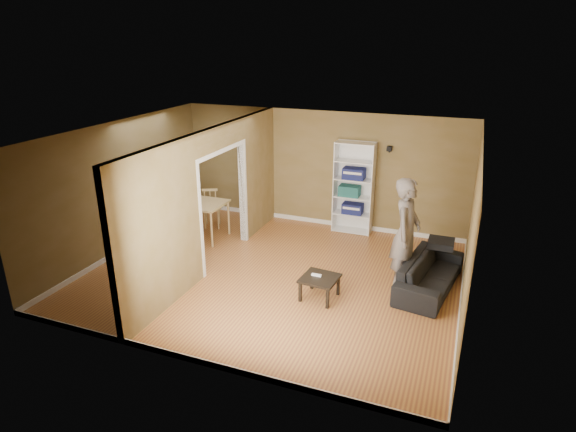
{
  "coord_description": "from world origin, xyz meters",
  "views": [
    {
      "loc": [
        3.08,
        -7.26,
        4.11
      ],
      "look_at": [
        0.2,
        0.2,
        1.1
      ],
      "focal_mm": 30.0,
      "sensor_mm": 36.0,
      "label": 1
    }
  ],
  "objects_px": {
    "dining_table": "(195,205)",
    "person": "(407,224)",
    "chair_near": "(186,225)",
    "chair_far": "(212,207)",
    "chair_left": "(169,212)",
    "sofa": "(430,269)",
    "coffee_table": "(320,280)",
    "bookshelf": "(354,187)"
  },
  "relations": [
    {
      "from": "chair_far",
      "to": "coffee_table",
      "type": "bearing_deg",
      "value": 122.35
    },
    {
      "from": "person",
      "to": "chair_near",
      "type": "distance_m",
      "value": 4.42
    },
    {
      "from": "sofa",
      "to": "chair_near",
      "type": "xyz_separation_m",
      "value": [
        -4.84,
        -0.03,
        0.13
      ]
    },
    {
      "from": "person",
      "to": "chair_left",
      "type": "distance_m",
      "value": 5.32
    },
    {
      "from": "bookshelf",
      "to": "dining_table",
      "type": "xyz_separation_m",
      "value": [
        -3.06,
        -1.57,
        -0.29
      ]
    },
    {
      "from": "dining_table",
      "to": "chair_far",
      "type": "bearing_deg",
      "value": 88.48
    },
    {
      "from": "chair_left",
      "to": "chair_near",
      "type": "distance_m",
      "value": 1.08
    },
    {
      "from": "sofa",
      "to": "dining_table",
      "type": "bearing_deg",
      "value": 92.95
    },
    {
      "from": "sofa",
      "to": "chair_left",
      "type": "xyz_separation_m",
      "value": [
        -5.7,
        0.62,
        0.07
      ]
    },
    {
      "from": "bookshelf",
      "to": "chair_near",
      "type": "bearing_deg",
      "value": -144.05
    },
    {
      "from": "bookshelf",
      "to": "dining_table",
      "type": "bearing_deg",
      "value": -152.84
    },
    {
      "from": "dining_table",
      "to": "person",
      "type": "bearing_deg",
      "value": -7.11
    },
    {
      "from": "chair_near",
      "to": "chair_far",
      "type": "bearing_deg",
      "value": 108.42
    },
    {
      "from": "chair_left",
      "to": "dining_table",
      "type": "bearing_deg",
      "value": 70.35
    },
    {
      "from": "chair_left",
      "to": "chair_near",
      "type": "xyz_separation_m",
      "value": [
        0.86,
        -0.65,
        0.07
      ]
    },
    {
      "from": "chair_far",
      "to": "person",
      "type": "bearing_deg",
      "value": 141.15
    },
    {
      "from": "sofa",
      "to": "chair_near",
      "type": "bearing_deg",
      "value": 99.6
    },
    {
      "from": "sofa",
      "to": "dining_table",
      "type": "height_order",
      "value": "dining_table"
    },
    {
      "from": "dining_table",
      "to": "chair_near",
      "type": "distance_m",
      "value": 0.62
    },
    {
      "from": "person",
      "to": "dining_table",
      "type": "height_order",
      "value": "person"
    },
    {
      "from": "bookshelf",
      "to": "coffee_table",
      "type": "distance_m",
      "value": 3.2
    },
    {
      "from": "sofa",
      "to": "coffee_table",
      "type": "distance_m",
      "value": 1.94
    },
    {
      "from": "sofa",
      "to": "chair_near",
      "type": "relative_size",
      "value": 1.93
    },
    {
      "from": "sofa",
      "to": "coffee_table",
      "type": "height_order",
      "value": "sofa"
    },
    {
      "from": "chair_near",
      "to": "chair_left",
      "type": "bearing_deg",
      "value": 157.06
    },
    {
      "from": "coffee_table",
      "to": "chair_near",
      "type": "distance_m",
      "value": 3.32
    },
    {
      "from": "coffee_table",
      "to": "chair_far",
      "type": "bearing_deg",
      "value": 146.2
    },
    {
      "from": "sofa",
      "to": "chair_far",
      "type": "distance_m",
      "value": 5.07
    },
    {
      "from": "person",
      "to": "chair_left",
      "type": "bearing_deg",
      "value": 89.96
    },
    {
      "from": "person",
      "to": "sofa",
      "type": "bearing_deg",
      "value": -81.38
    },
    {
      "from": "coffee_table",
      "to": "person",
      "type": "bearing_deg",
      "value": 39.39
    },
    {
      "from": "chair_near",
      "to": "coffee_table",
      "type": "bearing_deg",
      "value": -2.63
    },
    {
      "from": "chair_left",
      "to": "chair_far",
      "type": "relative_size",
      "value": 0.9
    },
    {
      "from": "sofa",
      "to": "bookshelf",
      "type": "xyz_separation_m",
      "value": [
        -1.88,
        2.11,
        0.64
      ]
    },
    {
      "from": "chair_far",
      "to": "chair_near",
      "type": "bearing_deg",
      "value": 70.19
    },
    {
      "from": "person",
      "to": "coffee_table",
      "type": "height_order",
      "value": "person"
    },
    {
      "from": "chair_left",
      "to": "chair_far",
      "type": "distance_m",
      "value": 0.95
    },
    {
      "from": "coffee_table",
      "to": "dining_table",
      "type": "distance_m",
      "value": 3.64
    },
    {
      "from": "chair_near",
      "to": "chair_far",
      "type": "distance_m",
      "value": 1.21
    },
    {
      "from": "sofa",
      "to": "dining_table",
      "type": "xyz_separation_m",
      "value": [
        -4.94,
        0.54,
        0.35
      ]
    },
    {
      "from": "person",
      "to": "chair_far",
      "type": "bearing_deg",
      "value": 81.91
    },
    {
      "from": "coffee_table",
      "to": "chair_far",
      "type": "distance_m",
      "value": 3.92
    }
  ]
}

